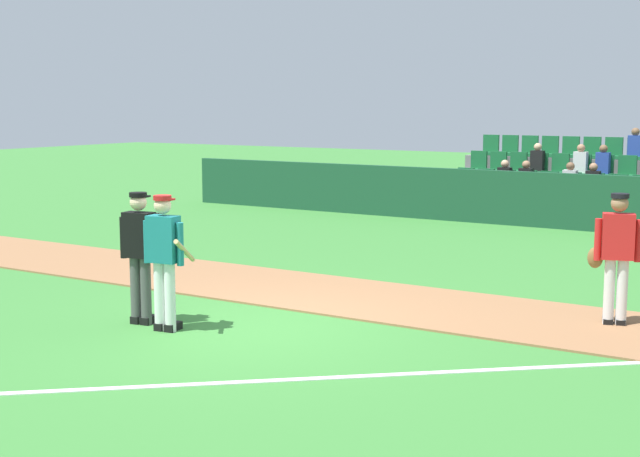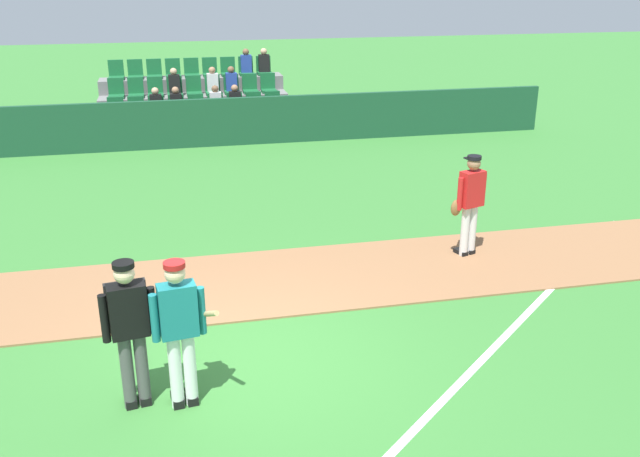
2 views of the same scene
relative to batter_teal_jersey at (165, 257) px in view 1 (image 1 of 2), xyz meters
name	(u,v)px [view 1 (image 1 of 2)]	position (x,y,z in m)	size (l,w,h in m)	color
ground_plane	(255,327)	(0.84, 0.78, -0.97)	(80.00, 80.00, 0.00)	#387A33
infield_dirt_path	(340,295)	(0.84, 2.98, -0.95)	(28.00, 2.42, 0.03)	#936642
foul_line_chalk	(450,372)	(3.84, 0.28, -0.96)	(12.00, 0.10, 0.01)	white
dugout_fence	(534,200)	(0.84, 11.96, -0.32)	(20.00, 0.16, 1.30)	#19472D
stadium_bleachers	(559,194)	(0.86, 13.83, -0.34)	(5.55, 2.95, 2.30)	slate
batter_teal_jersey	(165,257)	(0.00, 0.00, 0.00)	(0.72, 0.75, 1.76)	white
umpire_home_plate	(141,250)	(-0.53, 0.12, 0.03)	(0.58, 0.35, 1.76)	#4C4C4C
runner_red_jersey	(616,254)	(4.83, 3.30, -0.01)	(0.67, 0.39, 1.76)	silver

